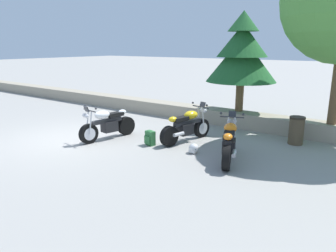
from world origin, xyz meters
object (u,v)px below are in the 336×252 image
object	(u,v)px
rider_helmet	(194,148)
rider_backpack	(150,137)
pine_tree_far_left	(242,52)
motorcycle_white_near_left	(107,124)
motorcycle_yellow_centre	(187,126)
trash_bin	(296,130)
motorcycle_orange_far_right	(229,142)

from	to	relation	value
rider_helmet	rider_backpack	bearing A→B (deg)	-174.64
rider_helmet	pine_tree_far_left	distance (m)	4.58
motorcycle_white_near_left	motorcycle_yellow_centre	world-z (taller)	same
rider_backpack	rider_helmet	world-z (taller)	rider_backpack
trash_bin	pine_tree_far_left	bearing A→B (deg)	153.51
pine_tree_far_left	rider_backpack	bearing A→B (deg)	-106.09
motorcycle_yellow_centre	pine_tree_far_left	world-z (taller)	pine_tree_far_left
motorcycle_yellow_centre	motorcycle_orange_far_right	world-z (taller)	same
motorcycle_yellow_centre	trash_bin	size ratio (longest dim) A/B	2.38
motorcycle_white_near_left	motorcycle_orange_far_right	distance (m)	4.06
rider_backpack	trash_bin	world-z (taller)	trash_bin
rider_backpack	rider_helmet	bearing A→B (deg)	5.36
motorcycle_white_near_left	rider_backpack	bearing A→B (deg)	11.18
rider_backpack	rider_helmet	distance (m)	1.48
rider_backpack	pine_tree_far_left	xyz separation A→B (m)	(1.13, 3.92, 2.46)
motorcycle_yellow_centre	motorcycle_orange_far_right	bearing A→B (deg)	-22.71
motorcycle_white_near_left	pine_tree_far_left	size ratio (longest dim) A/B	0.57
motorcycle_white_near_left	pine_tree_far_left	xyz separation A→B (m)	(2.65, 4.22, 2.22)
motorcycle_white_near_left	rider_backpack	xyz separation A→B (m)	(1.52, 0.30, -0.24)
motorcycle_white_near_left	motorcycle_orange_far_right	bearing A→B (deg)	7.50
motorcycle_yellow_centre	rider_helmet	distance (m)	1.20
rider_backpack	motorcycle_yellow_centre	bearing A→B (deg)	55.03
motorcycle_white_near_left	trash_bin	world-z (taller)	motorcycle_white_near_left
motorcycle_orange_far_right	trash_bin	bearing A→B (deg)	67.07
rider_backpack	trash_bin	xyz separation A→B (m)	(3.55, 2.72, 0.19)
trash_bin	motorcycle_yellow_centre	bearing A→B (deg)	-148.86
rider_backpack	trash_bin	size ratio (longest dim) A/B	0.55
rider_backpack	pine_tree_far_left	size ratio (longest dim) A/B	0.13
motorcycle_white_near_left	motorcycle_orange_far_right	xyz separation A→B (m)	(4.02, 0.53, 0.00)
motorcycle_orange_far_right	pine_tree_far_left	world-z (taller)	pine_tree_far_left
motorcycle_white_near_left	rider_backpack	distance (m)	1.57
motorcycle_yellow_centre	rider_backpack	size ratio (longest dim) A/B	4.36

